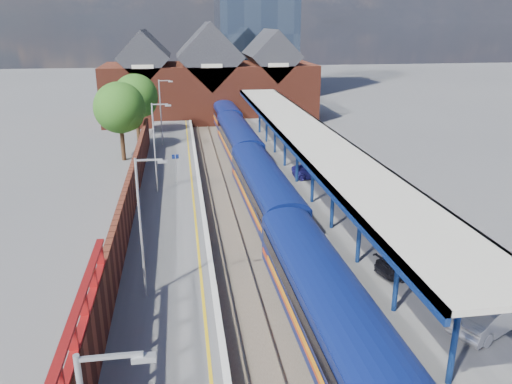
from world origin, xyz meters
The scene contains 21 objects.
ground centered at (0.00, 30.00, 0.00)m, with size 240.00×240.00×0.00m, color #5B5B5E.
ballast_bed centered at (0.00, 20.00, 0.03)m, with size 6.00×76.00×0.06m, color #473D33.
rails centered at (0.00, 20.00, 0.12)m, with size 4.51×76.00×0.14m.
left_platform centered at (-5.50, 20.00, 0.50)m, with size 5.00×76.00×1.00m, color #565659.
right_platform centered at (6.00, 20.00, 0.50)m, with size 6.00×76.00×1.00m, color #565659.
coping_left centered at (-3.15, 20.00, 1.02)m, with size 0.30×76.00×0.05m, color silver.
coping_right centered at (3.15, 20.00, 1.02)m, with size 0.30×76.00×0.05m, color silver.
yellow_line centered at (-3.75, 20.00, 1.01)m, with size 0.14×76.00×0.01m, color yellow.
train centered at (1.49, 26.94, 2.12)m, with size 3.14×65.95×3.45m.
canopy centered at (5.48, 21.95, 5.25)m, with size 4.50×52.00×4.48m.
lamp_post_b centered at (-6.36, 6.00, 4.99)m, with size 1.48×0.18×7.00m.
lamp_post_c centered at (-6.36, 22.00, 4.99)m, with size 1.48×0.18×7.00m.
lamp_post_d centered at (-6.36, 38.00, 4.99)m, with size 1.48×0.18×7.00m.
platform_sign centered at (-5.00, 24.00, 2.69)m, with size 0.55×0.08×2.50m.
brick_wall centered at (-8.10, 13.54, 2.45)m, with size 0.35×50.00×3.86m.
station_building centered at (0.00, 58.00, 5.45)m, with size 30.00×12.12×13.78m.
tree_near centered at (-10.35, 35.91, 5.35)m, with size 5.20×5.20×8.10m.
tree_far centered at (-9.35, 43.91, 5.35)m, with size 5.20×5.20×8.10m.
parked_car_silver centered at (8.50, 0.92, 1.71)m, with size 1.50×4.31×1.42m, color #B4B4B9.
parked_car_dark centered at (7.50, 6.42, 1.62)m, with size 1.73×4.26×1.24m, color black.
parked_car_blue centered at (7.03, 23.86, 1.62)m, with size 2.04×4.43×1.23m, color navy.
Camera 1 is at (-4.39, -16.04, 13.77)m, focal length 35.00 mm.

